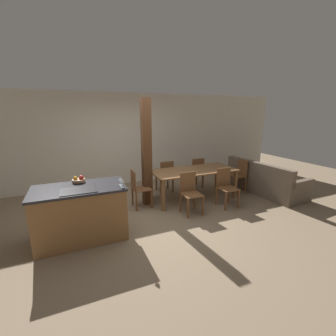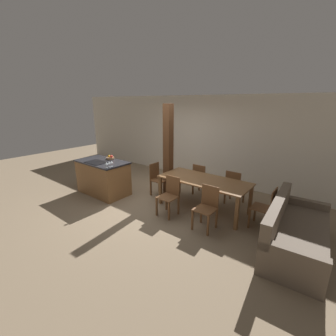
% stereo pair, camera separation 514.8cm
% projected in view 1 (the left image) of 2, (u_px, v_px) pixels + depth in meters
% --- Properties ---
extents(ground_plane, '(16.00, 16.00, 0.00)m').
position_uv_depth(ground_plane, '(146.00, 216.00, 4.78)').
color(ground_plane, '#847056').
extents(wall_back, '(11.20, 0.08, 2.70)m').
position_uv_depth(wall_back, '(119.00, 140.00, 6.65)').
color(wall_back, silver).
rests_on(wall_back, ground_plane).
extents(kitchen_island, '(1.48, 0.83, 0.94)m').
position_uv_depth(kitchen_island, '(81.00, 213.00, 3.85)').
color(kitchen_island, olive).
rests_on(kitchen_island, ground_plane).
extents(fruit_bowl, '(0.22, 0.22, 0.12)m').
position_uv_depth(fruit_bowl, '(79.00, 180.00, 3.99)').
color(fruit_bowl, '#99704C').
rests_on(fruit_bowl, kitchen_island).
extents(wine_glass_near, '(0.06, 0.06, 0.15)m').
position_uv_depth(wine_glass_near, '(122.00, 181.00, 3.66)').
color(wine_glass_near, silver).
rests_on(wine_glass_near, kitchen_island).
extents(wine_glass_middle, '(0.06, 0.06, 0.15)m').
position_uv_depth(wine_glass_middle, '(121.00, 180.00, 3.73)').
color(wine_glass_middle, silver).
rests_on(wine_glass_middle, kitchen_island).
extents(wine_glass_far, '(0.06, 0.06, 0.15)m').
position_uv_depth(wine_glass_far, '(120.00, 179.00, 3.80)').
color(wine_glass_far, silver).
rests_on(wine_glass_far, kitchen_island).
extents(dining_table, '(2.12, 0.94, 0.75)m').
position_uv_depth(dining_table, '(194.00, 173.00, 5.61)').
color(dining_table, brown).
rests_on(dining_table, ground_plane).
extents(dining_chair_near_left, '(0.40, 0.40, 0.88)m').
position_uv_depth(dining_chair_near_left, '(190.00, 192.00, 4.86)').
color(dining_chair_near_left, brown).
rests_on(dining_chair_near_left, ground_plane).
extents(dining_chair_near_right, '(0.40, 0.40, 0.88)m').
position_uv_depth(dining_chair_near_right, '(226.00, 186.00, 5.22)').
color(dining_chair_near_right, brown).
rests_on(dining_chair_near_right, ground_plane).
extents(dining_chair_far_left, '(0.40, 0.40, 0.88)m').
position_uv_depth(dining_chair_far_left, '(165.00, 176.00, 6.10)').
color(dining_chair_far_left, brown).
rests_on(dining_chair_far_left, ground_plane).
extents(dining_chair_far_right, '(0.40, 0.40, 0.88)m').
position_uv_depth(dining_chair_far_right, '(196.00, 172.00, 6.46)').
color(dining_chair_far_right, brown).
rests_on(dining_chair_far_right, ground_plane).
extents(dining_chair_head_end, '(0.40, 0.40, 0.88)m').
position_uv_depth(dining_chair_head_end, '(139.00, 188.00, 5.11)').
color(dining_chair_head_end, brown).
rests_on(dining_chair_head_end, ground_plane).
extents(dining_chair_foot_end, '(0.40, 0.40, 0.88)m').
position_uv_depth(dining_chair_foot_end, '(239.00, 175.00, 6.21)').
color(dining_chair_foot_end, brown).
rests_on(dining_chair_foot_end, ground_plane).
extents(couch, '(1.01, 2.13, 0.86)m').
position_uv_depth(couch, '(264.00, 182.00, 6.16)').
color(couch, brown).
rests_on(couch, ground_plane).
extents(timber_post, '(0.20, 0.20, 2.46)m').
position_uv_depth(timber_post, '(147.00, 153.00, 5.15)').
color(timber_post, '#4C2D19').
rests_on(timber_post, ground_plane).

